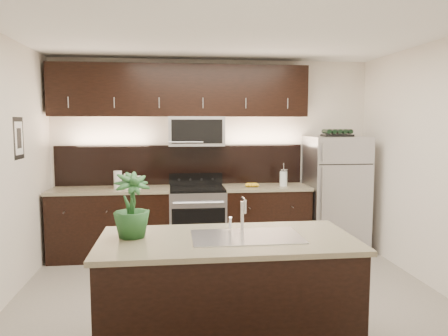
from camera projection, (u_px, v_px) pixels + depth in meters
name	position (u px, v px, depth m)	size (l,w,h in m)	color
ground	(232.00, 302.00, 4.43)	(4.50, 4.50, 0.00)	gray
room_walls	(221.00, 136.00, 4.21)	(4.52, 4.02, 2.71)	silver
counter_run	(182.00, 221.00, 6.00)	(3.51, 0.65, 0.94)	black
upper_fixtures	(183.00, 99.00, 5.97)	(3.49, 0.40, 1.66)	black
island	(227.00, 296.00, 3.40)	(1.96, 0.96, 0.94)	black
sink_faucet	(246.00, 235.00, 3.38)	(0.84, 0.50, 0.28)	silver
refrigerator	(335.00, 194.00, 6.16)	(0.78, 0.71, 1.63)	#B2B2B7
wine_rack	(337.00, 133.00, 6.07)	(0.40, 0.25, 0.10)	black
plant	(132.00, 205.00, 3.34)	(0.28, 0.28, 0.50)	#205123
canisters	(125.00, 181.00, 5.79)	(0.36, 0.14, 0.24)	silver
french_press	(283.00, 178.00, 6.06)	(0.11, 0.11, 0.31)	silver
bananas	(248.00, 185.00, 5.98)	(0.20, 0.15, 0.06)	gold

